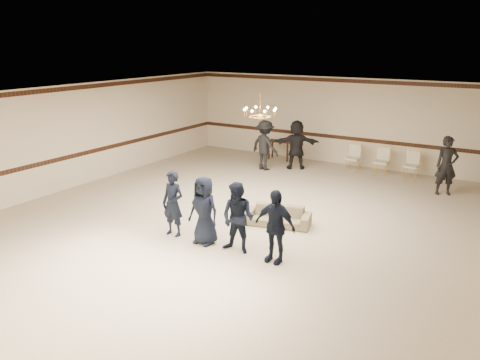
# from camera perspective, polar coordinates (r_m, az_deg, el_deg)

# --- Properties ---
(room) EXTENTS (12.01, 14.01, 3.21)m
(room) POSITION_cam_1_polar(r_m,az_deg,el_deg) (12.00, 0.01, 2.44)
(room) COLOR #C5B797
(room) RESTS_ON ground
(chair_rail) EXTENTS (12.00, 0.02, 0.14)m
(chair_rail) POSITION_cam_1_polar(r_m,az_deg,el_deg) (18.31, 11.61, 5.03)
(chair_rail) COLOR #351A10
(chair_rail) RESTS_ON wall_back
(crown_molding) EXTENTS (12.00, 0.02, 0.14)m
(crown_molding) POSITION_cam_1_polar(r_m,az_deg,el_deg) (18.03, 11.99, 11.52)
(crown_molding) COLOR #351A10
(crown_molding) RESTS_ON wall_back
(chandelier) EXTENTS (0.94, 0.94, 0.89)m
(chandelier) POSITION_cam_1_polar(r_m,az_deg,el_deg) (12.61, 2.43, 9.00)
(chandelier) COLOR gold
(chandelier) RESTS_ON ceiling
(boy_a) EXTENTS (0.58, 0.38, 1.58)m
(boy_a) POSITION_cam_1_polar(r_m,az_deg,el_deg) (11.36, -7.99, -2.81)
(boy_a) COLOR black
(boy_a) RESTS_ON floor
(boy_b) EXTENTS (0.80, 0.54, 1.58)m
(boy_b) POSITION_cam_1_polar(r_m,az_deg,el_deg) (10.83, -4.31, -3.65)
(boy_b) COLOR black
(boy_b) RESTS_ON floor
(boy_c) EXTENTS (0.80, 0.63, 1.58)m
(boy_c) POSITION_cam_1_polar(r_m,az_deg,el_deg) (10.36, -0.25, -4.55)
(boy_c) COLOR black
(boy_c) RESTS_ON floor
(boy_d) EXTENTS (0.94, 0.42, 1.58)m
(boy_d) POSITION_cam_1_polar(r_m,az_deg,el_deg) (9.94, 4.17, -5.51)
(boy_d) COLOR black
(boy_d) RESTS_ON floor
(settee) EXTENTS (1.75, 1.03, 0.48)m
(settee) POSITION_cam_1_polar(r_m,az_deg,el_deg) (12.07, 4.51, -4.29)
(settee) COLOR #796E51
(settee) RESTS_ON floor
(adult_left) EXTENTS (1.28, 0.92, 1.78)m
(adult_left) POSITION_cam_1_polar(r_m,az_deg,el_deg) (17.07, 3.00, 4.16)
(adult_left) COLOR black
(adult_left) RESTS_ON floor
(adult_mid) EXTENTS (1.70, 1.24, 1.78)m
(adult_mid) POSITION_cam_1_polar(r_m,az_deg,el_deg) (17.28, 6.74, 4.22)
(adult_mid) COLOR black
(adult_mid) RESTS_ON floor
(adult_right) EXTENTS (0.77, 0.68, 1.78)m
(adult_right) POSITION_cam_1_polar(r_m,az_deg,el_deg) (15.50, 23.40, 1.57)
(adult_right) COLOR black
(adult_right) RESTS_ON floor
(banquet_chair_left) EXTENTS (0.48, 0.48, 0.95)m
(banquet_chair_left) POSITION_cam_1_polar(r_m,az_deg,el_deg) (17.37, 13.32, 2.54)
(banquet_chair_left) COLOR beige
(banquet_chair_left) RESTS_ON floor
(banquet_chair_mid) EXTENTS (0.48, 0.48, 0.95)m
(banquet_chair_mid) POSITION_cam_1_polar(r_m,az_deg,el_deg) (17.09, 16.49, 2.09)
(banquet_chair_mid) COLOR beige
(banquet_chair_mid) RESTS_ON floor
(banquet_chair_right) EXTENTS (0.49, 0.49, 0.95)m
(banquet_chair_right) POSITION_cam_1_polar(r_m,az_deg,el_deg) (16.87, 19.75, 1.61)
(banquet_chair_right) COLOR beige
(banquet_chair_right) RESTS_ON floor
(console_table) EXTENTS (0.92, 0.43, 0.75)m
(console_table) POSITION_cam_1_polar(r_m,az_deg,el_deg) (18.69, 4.77, 3.58)
(console_table) COLOR black
(console_table) RESTS_ON floor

